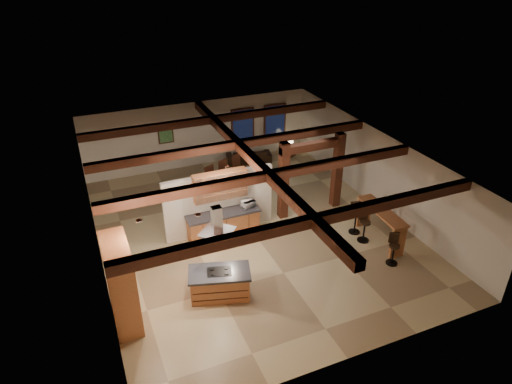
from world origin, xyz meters
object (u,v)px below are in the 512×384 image
(dining_table, at_px, (233,185))
(sofa, at_px, (249,156))
(kitchen_island, at_px, (220,283))
(bar_counter, at_px, (381,220))

(dining_table, bearing_deg, sofa, 34.13)
(kitchen_island, distance_m, dining_table, 6.10)
(sofa, bearing_deg, kitchen_island, 75.10)
(kitchen_island, distance_m, bar_counter, 5.83)
(kitchen_island, height_order, dining_table, kitchen_island)
(sofa, relative_size, bar_counter, 0.90)
(kitchen_island, xyz_separation_m, bar_counter, (5.79, 0.54, 0.35))
(sofa, xyz_separation_m, bar_counter, (1.65, -7.48, 0.49))
(kitchen_island, bearing_deg, bar_counter, 5.36)
(dining_table, distance_m, sofa, 2.97)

